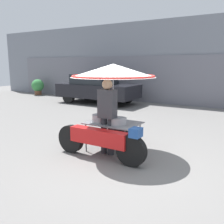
{
  "coord_description": "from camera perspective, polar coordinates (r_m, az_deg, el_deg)",
  "views": [
    {
      "loc": [
        2.38,
        -4.26,
        1.97
      ],
      "look_at": [
        -0.48,
        0.4,
        0.92
      ],
      "focal_mm": 40.0,
      "sensor_mm": 36.0,
      "label": 1
    }
  ],
  "objects": [
    {
      "name": "vendor_motorcycle_cart",
      "position": [
        5.45,
        -0.13,
        6.06
      ],
      "size": [
        2.16,
        1.87,
        1.98
      ],
      "color": "black",
      "rests_on": "ground"
    },
    {
      "name": "ground_plane",
      "position": [
        5.26,
        2.21,
        -11.11
      ],
      "size": [
        36.0,
        36.0,
        0.0
      ],
      "primitive_type": "plane",
      "color": "slate"
    },
    {
      "name": "potted_plant",
      "position": [
        16.94,
        -16.6,
        5.69
      ],
      "size": [
        0.79,
        0.79,
        1.01
      ],
      "color": "brown",
      "rests_on": "ground"
    },
    {
      "name": "parked_car",
      "position": [
        12.72,
        -3.45,
        5.45
      ],
      "size": [
        4.1,
        1.82,
        1.48
      ],
      "color": "black",
      "rests_on": "ground"
    },
    {
      "name": "shopfront_building",
      "position": [
        13.23,
        21.57,
        10.48
      ],
      "size": [
        28.0,
        2.06,
        4.13
      ],
      "color": "gray",
      "rests_on": "ground"
    },
    {
      "name": "vendor_person",
      "position": [
        5.4,
        -1.08,
        -0.18
      ],
      "size": [
        0.38,
        0.22,
        1.66
      ],
      "color": "#2D2D33",
      "rests_on": "ground"
    }
  ]
}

